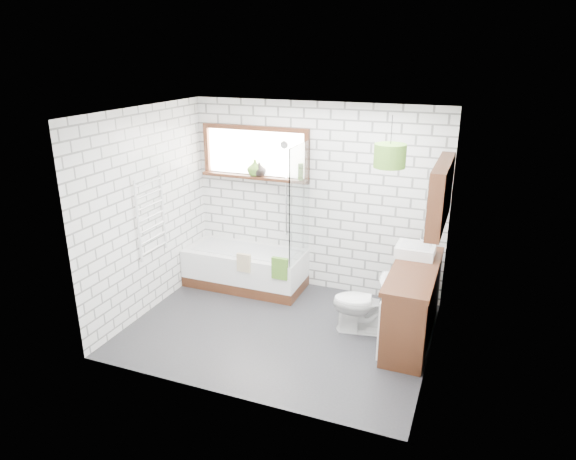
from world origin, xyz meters
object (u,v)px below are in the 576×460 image
at_px(vanity, 413,303).
at_px(pendant, 390,156).
at_px(bathtub, 245,268).
at_px(toilet, 363,303).
at_px(basin, 416,250).

relative_size(vanity, pendant, 4.67).
relative_size(bathtub, toilet, 2.29).
distance_m(bathtub, basin, 2.38).
distance_m(toilet, pendant, 1.76).
relative_size(toilet, pendant, 2.20).
distance_m(vanity, basin, 0.61).
xyz_separation_m(bathtub, vanity, (2.34, -0.55, 0.17)).
relative_size(vanity, toilet, 2.12).
height_order(toilet, pendant, pendant).
bearing_deg(pendant, vanity, 29.00).
xyz_separation_m(vanity, toilet, (-0.54, -0.06, -0.08)).
xyz_separation_m(bathtub, toilet, (1.80, -0.61, 0.09)).
bearing_deg(basin, toilet, -138.63).
bearing_deg(pendant, basin, 63.58).
height_order(basin, pendant, pendant).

